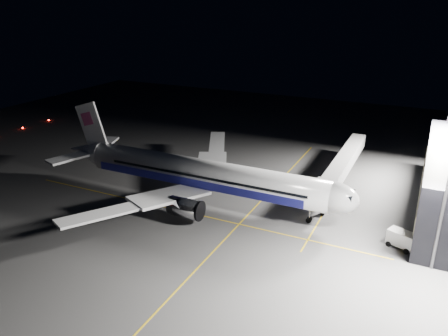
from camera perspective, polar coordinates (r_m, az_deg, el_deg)
ground at (r=83.82m, az=-2.61°, el=-4.16°), size 200.00×200.00×0.00m
guide_line_main at (r=79.98m, az=3.74°, el=-5.49°), size 0.25×80.00×0.01m
guide_line_cross at (r=79.14m, az=-4.68°, el=-5.82°), size 70.00×0.25×0.01m
guide_line_side at (r=85.64m, az=13.78°, el=-4.21°), size 0.25×40.00×0.01m
airliner at (r=82.24m, az=-3.33°, el=-0.76°), size 61.48×54.22×16.64m
jet_bridge at (r=91.24m, az=15.16°, el=0.37°), size 3.60×34.40×6.30m
floodlight_mast_north at (r=101.26m, az=27.24°, el=5.41°), size 2.40×0.68×20.70m
floodlight_mast_south at (r=64.92m, az=27.12°, el=-2.45°), size 2.40×0.67×20.70m
service_truck at (r=72.85m, az=22.54°, el=-8.74°), size 5.74×3.98×2.74m
baggage_tug at (r=103.75m, az=-0.45°, el=1.38°), size 2.29×1.89×1.58m
safety_cone_a at (r=94.84m, az=-0.23°, el=-0.82°), size 0.44×0.44×0.67m
safety_cone_b at (r=95.10m, az=1.22°, el=-0.77°), size 0.43×0.43×0.65m
safety_cone_c at (r=86.60m, az=0.91°, el=-3.08°), size 0.36×0.36×0.55m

